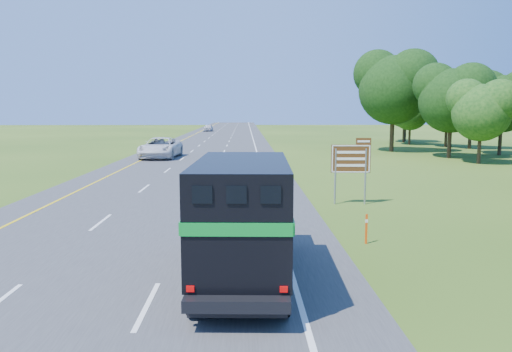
% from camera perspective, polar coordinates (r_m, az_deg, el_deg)
% --- Properties ---
extents(ground, '(300.00, 300.00, 0.00)m').
position_cam_1_polar(ground, '(11.35, -23.92, -17.44)').
color(ground, '#2C4C14').
rests_on(ground, ground).
extents(road, '(15.00, 260.00, 0.04)m').
position_cam_1_polar(road, '(59.79, -5.29, 3.05)').
color(road, '#38383A').
rests_on(road, ground).
extents(lane_markings, '(11.15, 260.00, 0.01)m').
position_cam_1_polar(lane_markings, '(59.78, -5.29, 3.08)').
color(lane_markings, yellow).
rests_on(lane_markings, road).
extents(horse_truck, '(2.61, 7.61, 3.33)m').
position_cam_1_polar(horse_truck, '(13.71, -1.49, -4.45)').
color(horse_truck, black).
rests_on(horse_truck, road).
extents(white_suv, '(3.71, 7.33, 1.99)m').
position_cam_1_polar(white_suv, '(49.53, -10.86, 3.20)').
color(white_suv, silver).
rests_on(white_suv, road).
extents(far_car, '(2.04, 4.52, 1.51)m').
position_cam_1_polar(far_car, '(110.39, -5.48, 5.50)').
color(far_car, '#BBBBC2').
rests_on(far_car, road).
extents(exit_sign, '(1.96, 0.15, 3.32)m').
position_cam_1_polar(exit_sign, '(25.10, 10.86, 1.65)').
color(exit_sign, gray).
rests_on(exit_sign, ground).
extents(delineator, '(0.09, 0.05, 1.06)m').
position_cam_1_polar(delineator, '(18.00, 12.50, -5.81)').
color(delineator, '#EB470C').
rests_on(delineator, ground).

